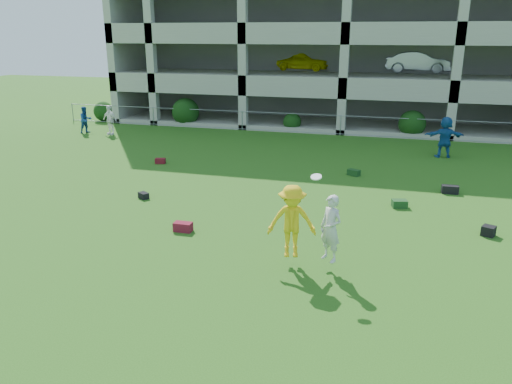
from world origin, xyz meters
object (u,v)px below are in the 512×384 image
(crate_d, at_px, (488,231))
(bystander_d, at_px, (445,137))
(bystander_a, at_px, (86,120))
(frisbee_contest, at_px, (300,223))
(bystander_b, at_px, (110,120))
(parking_garage, at_px, (358,28))

(crate_d, bearing_deg, bystander_d, 93.33)
(bystander_a, height_order, frisbee_contest, frisbee_contest)
(bystander_a, bearing_deg, frisbee_contest, -103.10)
(bystander_b, distance_m, parking_garage, 18.55)
(bystander_a, xyz_separation_m, bystander_b, (1.63, -0.00, 0.06))
(bystander_a, bearing_deg, crate_d, -88.16)
(crate_d, height_order, frisbee_contest, frisbee_contest)
(bystander_b, xyz_separation_m, crate_d, (19.08, -10.64, -0.70))
(bystander_d, distance_m, crate_d, 10.04)
(bystander_b, height_order, crate_d, bystander_b)
(frisbee_contest, bearing_deg, bystander_d, 71.78)
(bystander_b, distance_m, crate_d, 21.86)
(crate_d, bearing_deg, frisbee_contest, -144.87)
(bystander_b, relative_size, parking_garage, 0.06)
(bystander_d, bearing_deg, bystander_b, -12.26)
(bystander_b, xyz_separation_m, frisbee_contest, (14.05, -14.18, 0.36))
(bystander_d, relative_size, crate_d, 5.64)
(crate_d, bearing_deg, bystander_b, 150.86)
(frisbee_contest, distance_m, parking_garage, 26.72)
(bystander_a, relative_size, crate_d, 4.50)
(parking_garage, bearing_deg, bystander_d, -67.00)
(bystander_d, xyz_separation_m, crate_d, (0.58, -9.98, -0.84))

